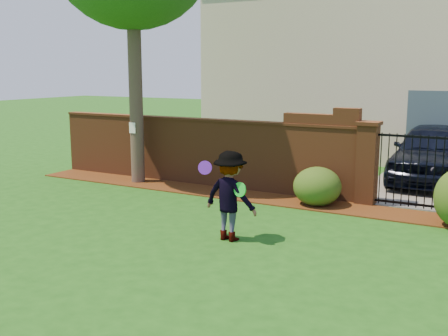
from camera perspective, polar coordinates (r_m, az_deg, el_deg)
The scene contains 13 objects.
ground at distance 10.03m, azimuth -4.70°, elevation -7.13°, with size 80.00×80.00×0.01m, color #1A4E13.
mulch_bed at distance 13.26m, azimuth -0.15°, elevation -2.66°, with size 11.10×1.08×0.03m, color #3E1E0B.
brick_wall at distance 14.17m, azimuth -2.59°, elevation 1.93°, with size 8.70×0.31×2.16m.
pillar_left at distance 12.47m, azimuth 14.96°, elevation 0.56°, with size 0.50×0.50×1.88m.
iron_gate at distance 12.28m, azimuth 19.91°, elevation -0.35°, with size 1.78×0.03×1.60m.
driveway at distance 16.33m, azimuth 21.99°, elevation -0.97°, with size 3.20×8.00×0.01m, color slate.
house at distance 20.41m, azimuth 16.98°, elevation 10.38°, with size 12.40×6.40×6.30m.
car at distance 15.40m, azimuth 21.14°, elevation 1.43°, with size 1.88×4.68×1.59m, color black.
paper_notice at distance 14.37m, azimuth -9.70°, elevation 4.22°, with size 0.20×0.01×0.28m, color white.
shrub_left at distance 12.18m, azimuth 9.86°, elevation -1.94°, with size 1.08×1.08×0.88m, color #234715.
man at distance 9.51m, azimuth 0.52°, elevation -3.01°, with size 1.04×0.60×1.61m, color gray.
frisbee_purple at distance 9.40m, azimuth -2.03°, elevation 0.04°, with size 0.24×0.24×0.02m, color #7021D0.
frisbee_green at distance 9.24m, azimuth 1.69°, elevation -2.30°, with size 0.26×0.26×0.02m, color green.
Camera 1 is at (5.32, -7.95, 3.01)m, focal length 43.10 mm.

